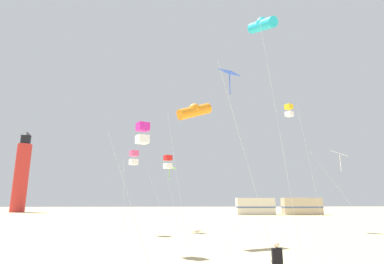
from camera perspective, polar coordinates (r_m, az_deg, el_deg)
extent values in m
cube|color=black|center=(11.56, 15.90, -21.77)|extent=(0.36, 0.26, 0.52)
sphere|color=beige|center=(11.51, 15.77, -19.90)|extent=(0.20, 0.20, 0.20)
cylinder|color=#2D2D38|center=(11.79, 16.19, -22.75)|extent=(0.17, 0.37, 0.13)
cylinder|color=#2D2D38|center=(11.76, 15.36, -22.82)|extent=(0.17, 0.37, 0.13)
cylinder|color=silver|center=(27.86, 21.60, -6.08)|extent=(2.40, 2.09, 10.73)
cube|color=yellow|center=(29.66, 17.94, 4.59)|extent=(0.82, 0.82, 0.44)
cube|color=white|center=(29.46, 18.04, 3.29)|extent=(0.82, 0.82, 0.44)
cylinder|color=silver|center=(17.70, 16.07, 1.54)|extent=(1.79, 0.66, 13.58)
cylinder|color=#1EB2D1|center=(21.03, 13.19, 19.19)|extent=(1.52, 2.58, 1.48)
sphere|color=#1EB2D1|center=(21.11, 13.17, 19.53)|extent=(0.76, 0.76, 0.76)
cylinder|color=silver|center=(18.24, -2.97, -7.89)|extent=(1.32, 2.27, 8.22)
cylinder|color=orange|center=(19.68, 0.46, 3.94)|extent=(2.51, 1.85, 1.48)
sphere|color=orange|center=(19.72, 0.46, 4.36)|extent=(0.76, 0.76, 0.76)
cylinder|color=silver|center=(21.00, 26.89, -10.70)|extent=(2.97, 1.71, 5.66)
cube|color=white|center=(22.91, 26.25, -3.68)|extent=(1.22, 1.22, 0.40)
cylinder|color=white|center=(22.83, 26.41, -5.29)|extent=(0.04, 0.04, 1.10)
cylinder|color=silver|center=(25.31, -3.93, -11.98)|extent=(1.48, 0.77, 5.77)
cube|color=red|center=(26.29, -4.61, -4.93)|extent=(0.82, 0.82, 0.44)
cube|color=white|center=(26.20, -4.64, -6.44)|extent=(0.82, 0.82, 0.44)
cylinder|color=silver|center=(24.18, -12.92, -11.57)|extent=(0.53, 1.28, 5.85)
cube|color=#E54C8C|center=(24.59, -10.98, -4.00)|extent=(0.82, 0.82, 0.44)
cube|color=white|center=(24.50, -11.05, -5.62)|extent=(0.82, 0.82, 0.44)
cylinder|color=silver|center=(14.92, -12.43, -10.66)|extent=(2.43, 1.08, 6.10)
cube|color=#D826A5|center=(16.49, -9.35, 0.99)|extent=(0.82, 0.82, 0.44)
cube|color=white|center=(16.34, -9.44, -1.40)|extent=(0.82, 0.82, 0.44)
cylinder|color=silver|center=(26.53, -6.68, -12.24)|extent=(2.21, 1.99, 5.51)
cube|color=#72D12D|center=(27.73, -4.33, -6.61)|extent=(1.22, 1.22, 0.40)
cylinder|color=#72D12D|center=(27.67, -4.35, -7.94)|extent=(0.04, 0.04, 1.10)
cylinder|color=silver|center=(13.74, 10.06, -4.34)|extent=(2.50, 0.75, 9.09)
cube|color=blue|center=(16.11, 7.15, 11.19)|extent=(1.22, 1.22, 0.40)
cylinder|color=blue|center=(15.86, 7.21, 9.04)|extent=(0.04, 0.04, 1.10)
cylinder|color=red|center=(72.15, -29.78, -7.51)|extent=(2.80, 2.80, 14.00)
cylinder|color=black|center=(73.06, -29.11, -1.35)|extent=(2.00, 2.00, 1.80)
cone|color=black|center=(73.31, -28.99, -0.28)|extent=(2.20, 2.20, 1.00)
cube|color=beige|center=(53.85, 11.93, -13.67)|extent=(6.48, 2.53, 2.80)
cube|color=#4C608C|center=(53.85, 11.93, -13.81)|extent=(6.52, 2.57, 0.24)
cube|color=#C6B28C|center=(55.66, 20.15, -13.14)|extent=(6.51, 2.61, 2.80)
cube|color=#4C608C|center=(55.66, 20.16, -13.28)|extent=(6.55, 2.65, 0.24)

